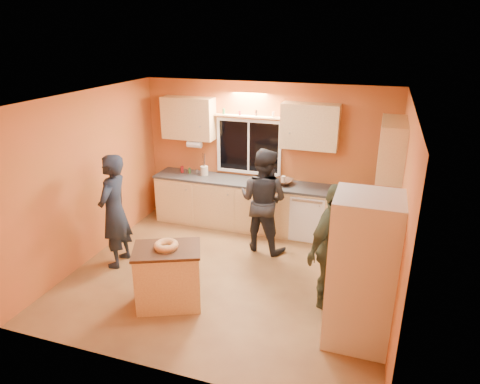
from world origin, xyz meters
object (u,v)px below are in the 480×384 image
at_px(person_center, 263,200).
at_px(person_right, 332,248).
at_px(refrigerator, 362,271).
at_px(island, 168,276).
at_px(person_left, 114,211).

height_order(person_center, person_right, person_center).
bearing_deg(refrigerator, person_center, 132.27).
bearing_deg(person_center, refrigerator, 144.67).
bearing_deg(refrigerator, person_right, 125.63).
height_order(island, person_left, person_left).
distance_m(refrigerator, person_left, 3.67).
distance_m(island, person_center, 2.08).
xyz_separation_m(island, person_right, (2.00, 0.63, 0.43)).
distance_m(island, person_left, 1.49).
distance_m(person_left, person_center, 2.31).
relative_size(person_left, person_right, 1.03).
distance_m(refrigerator, person_right, 0.67).
distance_m(person_left, person_right, 3.23).
bearing_deg(island, person_right, -6.28).
relative_size(refrigerator, island, 1.78).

